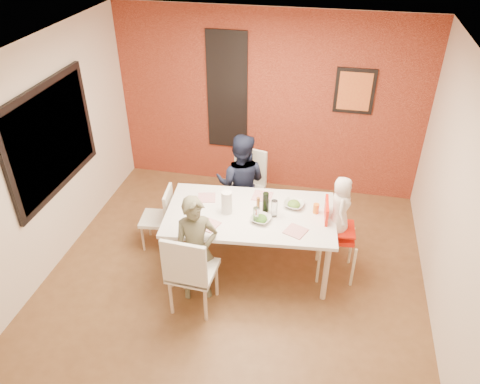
% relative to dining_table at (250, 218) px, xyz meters
% --- Properties ---
extents(ground, '(4.50, 4.50, 0.00)m').
position_rel_dining_table_xyz_m(ground, '(-0.14, -0.24, -0.74)').
color(ground, brown).
rests_on(ground, ground).
extents(ceiling, '(4.50, 4.50, 0.02)m').
position_rel_dining_table_xyz_m(ceiling, '(-0.14, -0.24, 1.96)').
color(ceiling, silver).
rests_on(ceiling, wall_back).
extents(wall_back, '(4.50, 0.02, 2.70)m').
position_rel_dining_table_xyz_m(wall_back, '(-0.14, 2.01, 0.61)').
color(wall_back, beige).
rests_on(wall_back, ground).
extents(wall_front, '(4.50, 0.02, 2.70)m').
position_rel_dining_table_xyz_m(wall_front, '(-0.14, -2.49, 0.61)').
color(wall_front, beige).
rests_on(wall_front, ground).
extents(wall_left, '(0.02, 4.50, 2.70)m').
position_rel_dining_table_xyz_m(wall_left, '(-2.39, -0.24, 0.61)').
color(wall_left, beige).
rests_on(wall_left, ground).
extents(wall_right, '(0.02, 4.50, 2.70)m').
position_rel_dining_table_xyz_m(wall_right, '(2.11, -0.24, 0.61)').
color(wall_right, beige).
rests_on(wall_right, ground).
extents(brick_accent_wall, '(4.50, 0.02, 2.70)m').
position_rel_dining_table_xyz_m(brick_accent_wall, '(-0.14, 1.99, 0.61)').
color(brick_accent_wall, maroon).
rests_on(brick_accent_wall, ground).
extents(picture_window_frame, '(0.05, 1.70, 1.30)m').
position_rel_dining_table_xyz_m(picture_window_frame, '(-2.36, -0.04, 0.81)').
color(picture_window_frame, black).
rests_on(picture_window_frame, wall_left).
extents(picture_window_pane, '(0.02, 1.55, 1.15)m').
position_rel_dining_table_xyz_m(picture_window_pane, '(-2.34, -0.04, 0.81)').
color(picture_window_pane, black).
rests_on(picture_window_pane, wall_left).
extents(glassblock_strip, '(0.55, 0.03, 1.70)m').
position_rel_dining_table_xyz_m(glassblock_strip, '(-0.74, 1.97, 0.76)').
color(glassblock_strip, silver).
rests_on(glassblock_strip, wall_back).
extents(glassblock_surround, '(0.60, 0.03, 1.76)m').
position_rel_dining_table_xyz_m(glassblock_surround, '(-0.74, 1.97, 0.76)').
color(glassblock_surround, black).
rests_on(glassblock_surround, wall_back).
extents(art_print_frame, '(0.54, 0.03, 0.64)m').
position_rel_dining_table_xyz_m(art_print_frame, '(1.06, 1.97, 0.91)').
color(art_print_frame, black).
rests_on(art_print_frame, wall_back).
extents(art_print_canvas, '(0.44, 0.01, 0.54)m').
position_rel_dining_table_xyz_m(art_print_canvas, '(1.06, 1.95, 0.91)').
color(art_print_canvas, orange).
rests_on(art_print_canvas, wall_back).
extents(dining_table, '(2.06, 1.28, 0.82)m').
position_rel_dining_table_xyz_m(dining_table, '(0.00, 0.00, 0.00)').
color(dining_table, white).
rests_on(dining_table, ground).
extents(chair_near, '(0.51, 0.51, 1.05)m').
position_rel_dining_table_xyz_m(chair_near, '(-0.49, -0.85, -0.16)').
color(chair_near, silver).
rests_on(chair_near, ground).
extents(chair_far, '(0.59, 0.59, 1.04)m').
position_rel_dining_table_xyz_m(chair_far, '(-0.26, 1.03, -0.16)').
color(chair_far, silver).
rests_on(chair_far, ground).
extents(chair_left, '(0.43, 0.43, 0.84)m').
position_rel_dining_table_xyz_m(chair_left, '(-1.19, 0.19, -0.27)').
color(chair_left, white).
rests_on(chair_left, ground).
extents(high_chair, '(0.46, 0.46, 1.03)m').
position_rel_dining_table_xyz_m(high_chair, '(0.98, 0.10, -0.13)').
color(high_chair, red).
rests_on(high_chair, ground).
extents(child_near, '(0.56, 0.47, 1.33)m').
position_rel_dining_table_xyz_m(child_near, '(-0.49, -0.60, -0.08)').
color(child_near, brown).
rests_on(child_near, ground).
extents(child_far, '(0.69, 0.54, 1.42)m').
position_rel_dining_table_xyz_m(child_far, '(-0.28, 0.78, -0.04)').
color(child_far, black).
rests_on(child_far, ground).
extents(toddler, '(0.26, 0.38, 0.75)m').
position_rel_dining_table_xyz_m(toddler, '(1.01, 0.10, 0.24)').
color(toddler, silver).
rests_on(toddler, high_chair).
extents(plate_near_left, '(0.28, 0.28, 0.01)m').
position_rel_dining_table_xyz_m(plate_near_left, '(-0.42, -0.33, 0.08)').
color(plate_near_left, white).
rests_on(plate_near_left, dining_table).
extents(plate_far_mid, '(0.24, 0.24, 0.01)m').
position_rel_dining_table_xyz_m(plate_far_mid, '(0.08, 0.37, 0.08)').
color(plate_far_mid, white).
rests_on(plate_far_mid, dining_table).
extents(plate_near_right, '(0.28, 0.28, 0.01)m').
position_rel_dining_table_xyz_m(plate_near_right, '(0.55, -0.24, 0.08)').
color(plate_near_right, silver).
rests_on(plate_near_right, dining_table).
extents(plate_far_left, '(0.26, 0.26, 0.01)m').
position_rel_dining_table_xyz_m(plate_far_left, '(-0.58, 0.19, 0.08)').
color(plate_far_left, silver).
rests_on(plate_far_left, dining_table).
extents(salad_bowl_a, '(0.28, 0.28, 0.06)m').
position_rel_dining_table_xyz_m(salad_bowl_a, '(0.14, -0.13, 0.10)').
color(salad_bowl_a, silver).
rests_on(salad_bowl_a, dining_table).
extents(salad_bowl_b, '(0.29, 0.29, 0.06)m').
position_rel_dining_table_xyz_m(salad_bowl_b, '(0.48, 0.23, 0.10)').
color(salad_bowl_b, silver).
rests_on(salad_bowl_b, dining_table).
extents(wine_bottle, '(0.07, 0.07, 0.27)m').
position_rel_dining_table_xyz_m(wine_bottle, '(0.17, 0.04, 0.21)').
color(wine_bottle, black).
rests_on(wine_bottle, dining_table).
extents(wine_glass_a, '(0.07, 0.07, 0.19)m').
position_rel_dining_table_xyz_m(wine_glass_a, '(0.09, -0.16, 0.17)').
color(wine_glass_a, silver).
rests_on(wine_glass_a, dining_table).
extents(wine_glass_b, '(0.07, 0.07, 0.21)m').
position_rel_dining_table_xyz_m(wine_glass_b, '(0.28, -0.00, 0.18)').
color(wine_glass_b, white).
rests_on(wine_glass_b, dining_table).
extents(paper_towel_roll, '(0.12, 0.12, 0.28)m').
position_rel_dining_table_xyz_m(paper_towel_roll, '(-0.27, -0.05, 0.21)').
color(paper_towel_roll, silver).
rests_on(paper_towel_roll, dining_table).
extents(condiment_red, '(0.03, 0.03, 0.13)m').
position_rel_dining_table_xyz_m(condiment_red, '(0.06, -0.05, 0.14)').
color(condiment_red, red).
rests_on(condiment_red, dining_table).
extents(condiment_green, '(0.04, 0.04, 0.15)m').
position_rel_dining_table_xyz_m(condiment_green, '(0.18, 0.09, 0.15)').
color(condiment_green, '#307125').
rests_on(condiment_green, dining_table).
extents(condiment_brown, '(0.04, 0.04, 0.16)m').
position_rel_dining_table_xyz_m(condiment_brown, '(0.07, 0.10, 0.15)').
color(condiment_brown, brown).
rests_on(condiment_brown, dining_table).
extents(sippy_cup, '(0.07, 0.07, 0.12)m').
position_rel_dining_table_xyz_m(sippy_cup, '(0.74, 0.16, 0.13)').
color(sippy_cup, orange).
rests_on(sippy_cup, dining_table).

